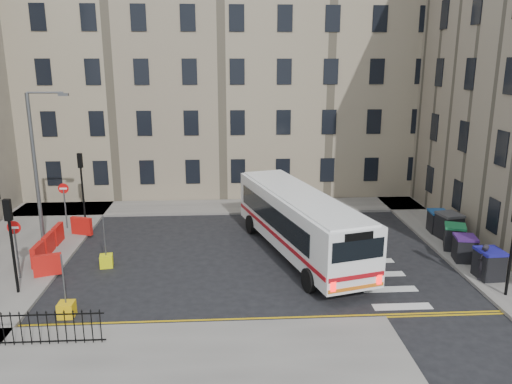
{
  "coord_description": "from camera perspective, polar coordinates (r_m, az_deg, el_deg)",
  "views": [
    {
      "loc": [
        -3.05,
        -24.03,
        9.66
      ],
      "look_at": [
        -1.53,
        1.32,
        3.0
      ],
      "focal_mm": 35.0,
      "sensor_mm": 36.0,
      "label": 1
    }
  ],
  "objects": [
    {
      "name": "wheelie_bin_a",
      "position": [
        25.03,
        25.09,
        -7.43
      ],
      "size": [
        1.12,
        1.27,
        1.34
      ],
      "rotation": [
        0.0,
        0.0,
        0.05
      ],
      "color": "black",
      "rests_on": "pavement_east"
    },
    {
      "name": "terrace_north",
      "position": [
        39.74,
        -9.39,
        13.01
      ],
      "size": [
        38.3,
        10.8,
        17.2
      ],
      "color": "gray",
      "rests_on": "ground"
    },
    {
      "name": "pavement_east",
      "position": [
        31.99,
        18.91,
        -3.56
      ],
      "size": [
        2.4,
        26.0,
        0.15
      ],
      "primitive_type": "cube",
      "color": "slate",
      "rests_on": "ground"
    },
    {
      "name": "traffic_light_nw",
      "position": [
        32.53,
        -19.34,
        1.81
      ],
      "size": [
        0.28,
        0.22,
        4.1
      ],
      "color": "black",
      "rests_on": "pavement_west"
    },
    {
      "name": "bollard_chevron",
      "position": [
        21.28,
        -20.83,
        -12.45
      ],
      "size": [
        0.6,
        0.6,
        0.6
      ],
      "primitive_type": "cube",
      "rotation": [
        0.0,
        0.0,
        -0.01
      ],
      "color": "#E4B00D",
      "rests_on": "ground"
    },
    {
      "name": "streetlamp",
      "position": [
        28.37,
        -23.93,
        2.61
      ],
      "size": [
        0.5,
        0.22,
        8.14
      ],
      "color": "#595B5E",
      "rests_on": "pavement_west"
    },
    {
      "name": "ground",
      "position": [
        26.08,
        3.55,
        -7.07
      ],
      "size": [
        120.0,
        120.0,
        0.0
      ],
      "primitive_type": "plane",
      "color": "black",
      "rests_on": "ground"
    },
    {
      "name": "bus",
      "position": [
        25.48,
        4.96,
        -3.25
      ],
      "size": [
        5.64,
        11.93,
        3.17
      ],
      "rotation": [
        0.0,
        0.0,
        0.27
      ],
      "color": "white",
      "rests_on": "ground"
    },
    {
      "name": "wheelie_bin_b",
      "position": [
        26.66,
        22.73,
        -5.95
      ],
      "size": [
        1.19,
        1.31,
        1.26
      ],
      "rotation": [
        0.0,
        0.0,
        -0.2
      ],
      "color": "black",
      "rests_on": "pavement_east"
    },
    {
      "name": "wheelie_bin_d",
      "position": [
        29.63,
        21.17,
        -3.6
      ],
      "size": [
        1.34,
        1.48,
        1.42
      ],
      "rotation": [
        0.0,
        0.0,
        0.19
      ],
      "color": "black",
      "rests_on": "pavement_east"
    },
    {
      "name": "traffic_light_sw",
      "position": [
        22.97,
        -26.26,
        -4.08
      ],
      "size": [
        0.28,
        0.22,
        4.1
      ],
      "color": "black",
      "rests_on": "pavement_west"
    },
    {
      "name": "roadworks_barriers",
      "position": [
        27.57,
        -21.92,
        -5.49
      ],
      "size": [
        1.66,
        6.26,
        1.0
      ],
      "color": "red",
      "rests_on": "pavement_west"
    },
    {
      "name": "pavement_west",
      "position": [
        28.95,
        -25.59,
        -6.15
      ],
      "size": [
        6.0,
        22.0,
        0.15
      ],
      "primitive_type": "cube",
      "color": "slate",
      "rests_on": "ground"
    },
    {
      "name": "pavement_sw",
      "position": [
        17.45,
        -16.89,
        -19.35
      ],
      "size": [
        20.0,
        6.0,
        0.15
      ],
      "primitive_type": "cube",
      "color": "slate",
      "rests_on": "ground"
    },
    {
      "name": "pedestrian",
      "position": [
        24.67,
        24.48,
        -7.28
      ],
      "size": [
        0.72,
        0.71,
        1.67
      ],
      "primitive_type": "imported",
      "rotation": [
        0.0,
        0.0,
        3.91
      ],
      "color": "black",
      "rests_on": "pavement_east"
    },
    {
      "name": "pavement_north",
      "position": [
        34.14,
        -8.26,
        -1.77
      ],
      "size": [
        36.0,
        3.2,
        0.15
      ],
      "primitive_type": "cube",
      "color": "slate",
      "rests_on": "ground"
    },
    {
      "name": "wheelie_bin_e",
      "position": [
        30.5,
        20.05,
        -3.15
      ],
      "size": [
        1.06,
        1.2,
        1.25
      ],
      "rotation": [
        0.0,
        0.0,
        -0.07
      ],
      "color": "black",
      "rests_on": "pavement_east"
    },
    {
      "name": "no_entry_south",
      "position": [
        24.71,
        -25.82,
        -4.71
      ],
      "size": [
        0.6,
        0.08,
        3.0
      ],
      "color": "#595B5E",
      "rests_on": "pavement_west"
    },
    {
      "name": "wheelie_bin_c",
      "position": [
        28.04,
        21.73,
        -4.79
      ],
      "size": [
        1.39,
        1.48,
        1.31
      ],
      "rotation": [
        0.0,
        0.0,
        -0.38
      ],
      "color": "black",
      "rests_on": "pavement_east"
    },
    {
      "name": "bollard_yellow",
      "position": [
        25.44,
        -16.73,
        -7.55
      ],
      "size": [
        0.69,
        0.69,
        0.6
      ],
      "primitive_type": "cube",
      "rotation": [
        0.0,
        0.0,
        0.16
      ],
      "color": "#DDE00C",
      "rests_on": "ground"
    },
    {
      "name": "no_entry_north",
      "position": [
        31.0,
        -21.07,
        -0.47
      ],
      "size": [
        0.6,
        0.08,
        3.0
      ],
      "color": "#595B5E",
      "rests_on": "pavement_west"
    }
  ]
}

